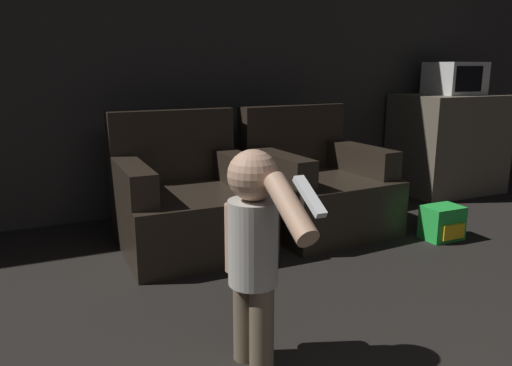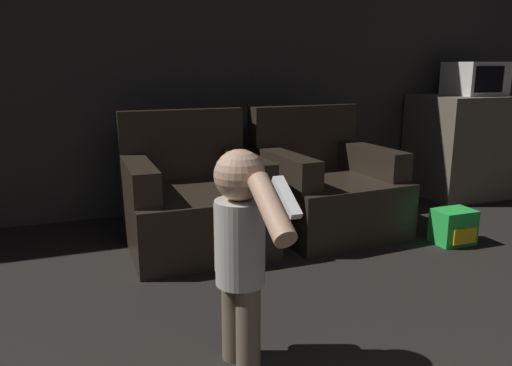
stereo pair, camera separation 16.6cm
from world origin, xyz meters
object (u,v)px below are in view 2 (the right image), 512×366
object	(u,v)px
armchair_right	(323,188)
person_toddler	(241,243)
toy_backpack	(454,227)
microwave	(475,79)
armchair_left	(193,200)

from	to	relation	value
armchair_right	person_toddler	xyz separation A→B (m)	(-1.14, -1.45, 0.22)
toy_backpack	microwave	world-z (taller)	microwave
armchair_right	microwave	distance (m)	1.93
armchair_right	toy_backpack	bearing A→B (deg)	-47.49
armchair_left	armchair_right	world-z (taller)	same
armchair_right	toy_backpack	world-z (taller)	armchair_right
person_toddler	armchair_left	bearing A→B (deg)	-20.45
armchair_left	armchair_right	bearing A→B (deg)	0.19
armchair_left	toy_backpack	distance (m)	1.76
person_toddler	microwave	xyz separation A→B (m)	(2.86, 1.87, 0.54)
armchair_left	microwave	bearing A→B (deg)	9.10
armchair_right	toy_backpack	distance (m)	0.92
toy_backpack	microwave	size ratio (longest dim) A/B	0.59
armchair_left	microwave	xyz separation A→B (m)	(2.70, 0.42, 0.76)
armchair_left	armchair_right	xyz separation A→B (m)	(0.98, -0.00, 0.00)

